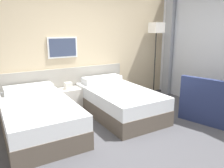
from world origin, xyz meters
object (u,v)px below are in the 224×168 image
at_px(bed_near_door, 39,117).
at_px(armchair, 208,106).
at_px(nightstand, 69,99).
at_px(floor_lamp, 156,33).
at_px(bed_near_window, 119,101).

relative_size(bed_near_door, armchair, 1.82).
height_order(nightstand, floor_lamp, floor_lamp).
xyz_separation_m(bed_near_window, nightstand, (-0.80, 0.74, -0.03)).
bearing_deg(armchair, nightstand, 33.51).
height_order(bed_near_door, bed_near_window, same).
distance_m(bed_near_window, nightstand, 1.09).
bearing_deg(nightstand, floor_lamp, -6.35).
bearing_deg(bed_near_door, nightstand, 42.73).
height_order(bed_near_door, armchair, armchair).
bearing_deg(nightstand, bed_near_window, -42.73).
distance_m(bed_near_door, bed_near_window, 1.60).
relative_size(bed_near_window, floor_lamp, 1.04).
distance_m(bed_near_door, armchair, 3.18).
bearing_deg(floor_lamp, bed_near_door, -170.48).
height_order(bed_near_window, floor_lamp, floor_lamp).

